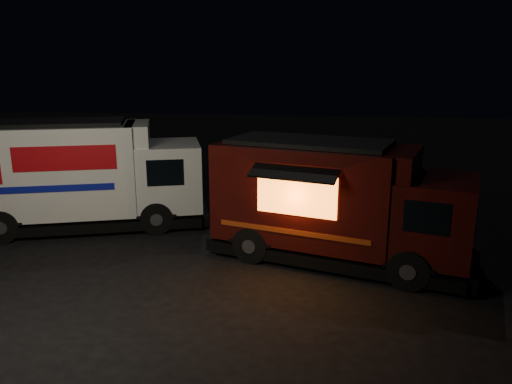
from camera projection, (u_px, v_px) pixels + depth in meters
name	position (u px, v px, depth m)	size (l,w,h in m)	color
ground	(215.00, 276.00, 12.22)	(80.00, 80.00, 0.00)	black
white_truck	(86.00, 174.00, 15.61)	(7.49, 2.55, 3.39)	white
red_truck	(341.00, 202.00, 12.88)	(6.80, 2.50, 3.16)	#340A09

